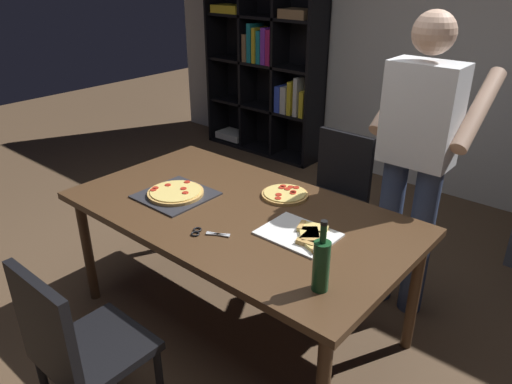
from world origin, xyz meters
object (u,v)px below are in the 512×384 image
(second_pizza_plain, at_px, (285,194))
(bookshelf, at_px, (267,63))
(kitchen_scissors, at_px, (204,233))
(person_serving_pizza, at_px, (417,153))
(chair_far_side, at_px, (335,189))
(pepperoni_pizza_on_tray, at_px, (176,193))
(dining_table, at_px, (238,220))
(wine_bottle, at_px, (321,264))
(chair_near_camera, at_px, (76,345))

(second_pizza_plain, bearing_deg, bookshelf, 131.39)
(bookshelf, distance_m, kitchen_scissors, 3.25)
(person_serving_pizza, relative_size, kitchen_scissors, 8.99)
(second_pizza_plain, bearing_deg, chair_far_side, 97.46)
(pepperoni_pizza_on_tray, bearing_deg, chair_far_side, 71.06)
(dining_table, distance_m, kitchen_scissors, 0.31)
(second_pizza_plain, bearing_deg, wine_bottle, -43.28)
(second_pizza_plain, bearing_deg, dining_table, -107.70)
(bookshelf, relative_size, kitchen_scissors, 10.02)
(dining_table, relative_size, wine_bottle, 5.94)
(wine_bottle, xyz_separation_m, second_pizza_plain, (-0.63, 0.59, -0.11))
(chair_near_camera, relative_size, kitchen_scissors, 4.63)
(dining_table, height_order, chair_far_side, chair_far_side)
(pepperoni_pizza_on_tray, xyz_separation_m, second_pizza_plain, (0.48, 0.40, -0.00))
(bookshelf, distance_m, pepperoni_pizza_on_tray, 2.86)
(bookshelf, relative_size, pepperoni_pizza_on_tray, 5.15)
(dining_table, height_order, second_pizza_plain, second_pizza_plain)
(person_serving_pizza, xyz_separation_m, pepperoni_pizza_on_tray, (-1.01, -0.89, -0.23))
(chair_near_camera, bearing_deg, dining_table, 90.00)
(wine_bottle, bearing_deg, kitchen_scissors, 179.68)
(pepperoni_pizza_on_tray, relative_size, wine_bottle, 1.20)
(dining_table, xyz_separation_m, chair_far_side, (0.00, 1.01, -0.17))
(dining_table, relative_size, second_pizza_plain, 7.09)
(chair_far_side, xyz_separation_m, wine_bottle, (0.73, -1.31, 0.36))
(chair_far_side, height_order, second_pizza_plain, chair_far_side)
(dining_table, height_order, kitchen_scissors, kitchen_scissors)
(kitchen_scissors, xyz_separation_m, second_pizza_plain, (0.05, 0.59, 0.01))
(wine_bottle, height_order, kitchen_scissors, wine_bottle)
(dining_table, height_order, person_serving_pizza, person_serving_pizza)
(second_pizza_plain, bearing_deg, chair_near_camera, -94.11)
(pepperoni_pizza_on_tray, bearing_deg, second_pizza_plain, 39.99)
(chair_near_camera, bearing_deg, wine_bottle, 44.26)
(dining_table, relative_size, person_serving_pizza, 1.07)
(chair_near_camera, xyz_separation_m, wine_bottle, (0.73, 0.71, 0.36))
(person_serving_pizza, height_order, second_pizza_plain, person_serving_pizza)
(wine_bottle, bearing_deg, person_serving_pizza, 95.20)
(dining_table, bearing_deg, person_serving_pizza, 51.54)
(chair_far_side, relative_size, second_pizza_plain, 3.40)
(chair_far_side, bearing_deg, bookshelf, 141.77)
(bookshelf, xyz_separation_m, person_serving_pizza, (2.38, -1.60, 0.02))
(chair_far_side, bearing_deg, wine_bottle, -61.02)
(bookshelf, xyz_separation_m, second_pizza_plain, (1.85, -2.10, -0.21))
(bookshelf, bearing_deg, dining_table, -53.72)
(person_serving_pizza, xyz_separation_m, second_pizza_plain, (-0.53, -0.49, -0.24))
(person_serving_pizza, relative_size, wine_bottle, 5.54)
(second_pizza_plain, bearing_deg, pepperoni_pizza_on_tray, -140.01)
(bookshelf, xyz_separation_m, wine_bottle, (2.48, -2.69, -0.11))
(chair_near_camera, bearing_deg, bookshelf, 117.31)
(chair_near_camera, height_order, person_serving_pizza, person_serving_pizza)
(pepperoni_pizza_on_tray, bearing_deg, dining_table, 15.48)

